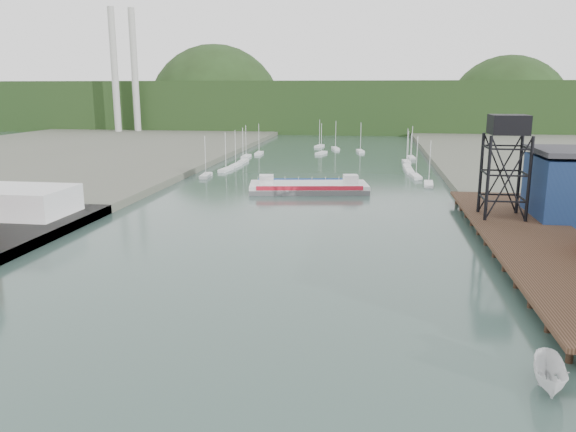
% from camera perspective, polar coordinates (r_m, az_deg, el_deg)
% --- Properties ---
extents(ground, '(600.00, 600.00, 0.00)m').
position_cam_1_polar(ground, '(42.48, -13.38, -18.79)').
color(ground, '#2B423C').
rests_on(ground, ground).
extents(east_pier, '(14.00, 70.00, 2.45)m').
position_cam_1_polar(east_pier, '(83.97, 23.91, -2.19)').
color(east_pier, black).
rests_on(east_pier, ground).
extents(white_shed, '(18.00, 12.00, 4.50)m').
position_cam_1_polar(white_shed, '(103.41, -26.01, 1.36)').
color(white_shed, silver).
rests_on(white_shed, west_quay).
extents(lift_tower, '(6.50, 6.50, 16.00)m').
position_cam_1_polar(lift_tower, '(93.84, 21.45, 8.03)').
color(lift_tower, black).
rests_on(lift_tower, east_pier).
extents(marina_sailboats, '(57.71, 92.65, 0.90)m').
position_cam_1_polar(marina_sailboats, '(173.76, 3.81, 5.59)').
color(marina_sailboats, silver).
rests_on(marina_sailboats, ground).
extents(smokestacks, '(11.20, 8.20, 60.00)m').
position_cam_1_polar(smokestacks, '(291.97, -16.25, 13.86)').
color(smokestacks, '#ADADA7').
rests_on(smokestacks, ground).
extents(distant_hills, '(500.00, 120.00, 80.00)m').
position_cam_1_polar(distant_hills, '(335.41, 5.54, 10.73)').
color(distant_hills, black).
rests_on(distant_hills, ground).
extents(chain_ferry, '(26.91, 14.25, 3.69)m').
position_cam_1_polar(chain_ferry, '(123.19, 2.09, 2.98)').
color(chain_ferry, '#525254').
rests_on(chain_ferry, ground).
extents(motorboat, '(3.32, 6.34, 2.33)m').
position_cam_1_polar(motorboat, '(47.64, 25.11, -14.45)').
color(motorboat, silver).
rests_on(motorboat, ground).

